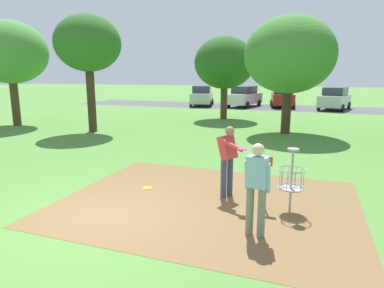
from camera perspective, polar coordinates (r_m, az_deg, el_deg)
name	(u,v)px	position (r m, az deg, el deg)	size (l,w,h in m)	color
ground_plane	(101,216)	(7.32, -15.29, -11.73)	(160.00, 160.00, 0.00)	#518438
dirt_tee_pad	(208,202)	(7.79, 2.68, -9.81)	(6.59, 5.21, 0.01)	brown
disc_golf_basket	(289,178)	(7.29, 16.16, -5.57)	(0.98, 0.58, 1.39)	#9E9EA3
player_foreground_watching	(228,157)	(7.86, 6.12, -2.15)	(0.85, 0.92, 1.71)	#384260
player_throwing	(257,185)	(6.03, 10.99, -6.81)	(0.49, 0.43, 1.71)	slate
frisbee_mid_grass	(148,188)	(8.73, -7.58, -7.46)	(0.25, 0.25, 0.02)	gold
tree_near_left	(88,44)	(17.72, -17.35, 15.96)	(3.22, 3.22, 5.74)	#422D1E
tree_near_right	(289,55)	(17.05, 16.30, 14.35)	(4.29, 4.29, 5.61)	#422D1E
tree_mid_center	(225,63)	(21.99, 5.58, 13.56)	(3.84, 3.84, 5.23)	#4C3823
tree_mid_right	(10,53)	(21.57, -28.66, 13.53)	(4.03, 4.03, 5.79)	#4C3823
parking_lot_strip	(266,107)	(30.82, 12.50, 6.17)	(36.00, 6.00, 0.01)	#4C4C51
parked_car_leftmost	(202,96)	(31.43, 1.72, 8.22)	(2.70, 4.50, 1.84)	#B2B7BC
parked_car_center_left	(244,97)	(30.72, 8.90, 8.01)	(2.72, 4.50, 1.84)	silver
parked_car_center_right	(282,97)	(31.08, 15.18, 7.78)	(2.46, 4.43, 1.84)	maroon
parked_car_rightmost	(335,99)	(30.16, 23.19, 7.14)	(2.82, 4.52, 1.84)	#B2B7BC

